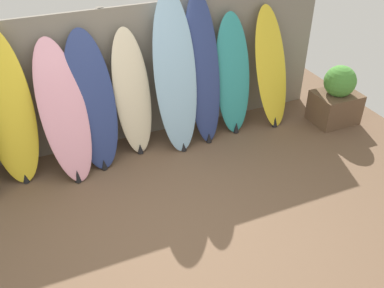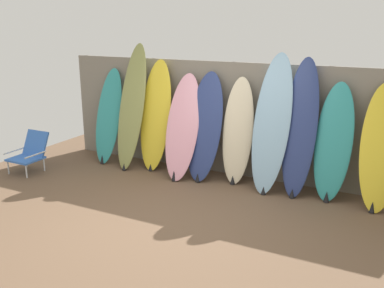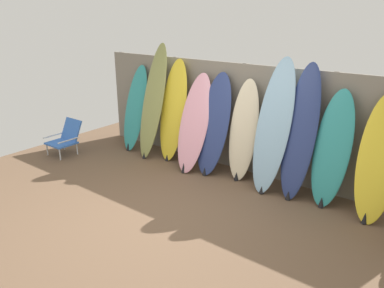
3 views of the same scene
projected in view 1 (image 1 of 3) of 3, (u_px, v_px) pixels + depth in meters
ground at (166, 237)px, 4.39m from camera, size 7.68×7.68×0.00m
fence_back at (109, 80)px, 5.42m from camera, size 6.08×0.11×1.80m
surfboard_yellow_2 at (8, 110)px, 4.78m from camera, size 0.56×0.46×1.81m
surfboard_pink_3 at (64, 113)px, 4.91m from camera, size 0.60×0.75×1.62m
surfboard_navy_4 at (92, 103)px, 5.07m from camera, size 0.56×0.59×1.67m
surfboard_cream_5 at (132, 94)px, 5.32m from camera, size 0.49×0.42×1.61m
surfboard_skyblue_6 at (175, 76)px, 5.32m from camera, size 0.59×0.61×1.99m
surfboard_navy_7 at (203, 71)px, 5.49m from camera, size 0.47×0.54×1.94m
surfboard_teal_8 at (233, 76)px, 5.75m from camera, size 0.52×0.46×1.63m
surfboard_yellow_9 at (271, 69)px, 5.93m from camera, size 0.56×0.62×1.64m
planter_box at (337, 97)px, 6.12m from camera, size 0.63×0.50×0.86m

